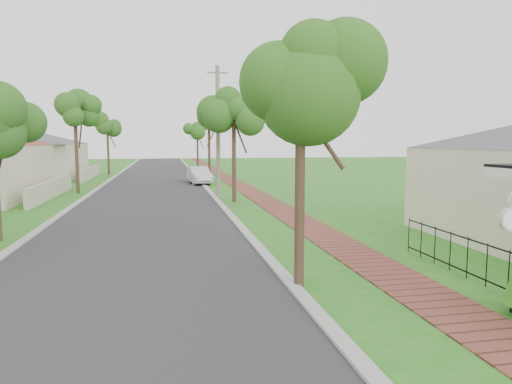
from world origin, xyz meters
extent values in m
plane|color=#25741B|center=(0.00, 0.00, 0.00)|extent=(160.00, 160.00, 0.00)
cube|color=#28282B|center=(-3.00, 20.00, 0.00)|extent=(7.00, 120.00, 0.02)
cube|color=#9E9E99|center=(0.65, 20.00, 0.00)|extent=(0.30, 120.00, 0.10)
cube|color=#9E9E99|center=(-6.65, 20.00, 0.00)|extent=(0.30, 120.00, 0.10)
cube|color=brown|center=(3.25, 20.00, 0.00)|extent=(1.50, 120.00, 0.03)
cube|color=black|center=(4.90, 0.00, 0.95)|extent=(0.03, 8.00, 0.03)
cube|color=black|center=(4.90, 0.00, 0.15)|extent=(0.03, 8.00, 0.03)
cylinder|color=black|center=(4.90, 0.00, 0.50)|extent=(0.02, 0.02, 1.00)
cylinder|color=black|center=(4.90, 0.67, 0.50)|extent=(0.02, 0.02, 1.00)
cylinder|color=black|center=(4.90, 1.33, 0.50)|extent=(0.02, 0.02, 1.00)
cylinder|color=black|center=(4.90, 2.00, 0.50)|extent=(0.02, 0.02, 1.00)
cylinder|color=black|center=(4.90, 2.67, 0.50)|extent=(0.02, 0.02, 1.00)
cylinder|color=black|center=(4.90, 3.33, 0.50)|extent=(0.02, 0.02, 1.00)
cylinder|color=black|center=(4.90, 4.00, 0.50)|extent=(0.02, 0.02, 1.00)
cylinder|color=#382619|center=(1.50, 16.00, 2.27)|extent=(0.22, 0.22, 4.55)
sphere|color=#124413|center=(1.50, 16.00, 4.68)|extent=(1.70, 1.70, 1.70)
cylinder|color=#382619|center=(1.50, 30.00, 2.45)|extent=(0.22, 0.22, 4.90)
sphere|color=#124413|center=(1.50, 30.00, 5.04)|extent=(1.70, 1.70, 1.70)
cylinder|color=#382619|center=(1.50, 44.00, 2.10)|extent=(0.22, 0.22, 4.20)
sphere|color=#124413|center=(1.50, 44.00, 4.32)|extent=(1.70, 1.70, 1.70)
cylinder|color=#382619|center=(-7.50, 22.00, 2.45)|extent=(0.22, 0.22, 4.90)
sphere|color=#124413|center=(-7.50, 22.00, 5.04)|extent=(1.70, 1.70, 1.70)
cylinder|color=#382619|center=(-7.50, 38.00, 2.27)|extent=(0.22, 0.22, 4.55)
sphere|color=#124413|center=(-7.50, 38.00, 4.68)|extent=(1.70, 1.70, 1.70)
cube|color=#BFB299|center=(-8.60, 20.00, 0.50)|extent=(0.25, 10.00, 1.00)
cube|color=beige|center=(-15.00, 34.00, 1.50)|extent=(11.00, 10.00, 3.00)
pyramid|color=#4C4C51|center=(-15.00, 34.00, 3.80)|extent=(15.56, 15.56, 1.60)
cube|color=#BFB299|center=(-8.60, 34.00, 0.50)|extent=(0.25, 10.00, 1.00)
imported|color=maroon|center=(0.40, 27.84, 0.66)|extent=(1.89, 4.00, 1.32)
imported|color=silver|center=(0.40, 26.80, 0.65)|extent=(1.83, 4.07, 1.30)
cylinder|color=#382619|center=(0.80, 1.50, 2.28)|extent=(0.22, 0.22, 4.56)
sphere|color=#34671D|center=(0.80, 1.50, 4.69)|extent=(2.27, 2.27, 2.27)
cylinder|color=gray|center=(0.90, 18.14, 3.75)|extent=(0.24, 0.24, 7.49)
cube|color=gray|center=(0.90, 18.14, 7.09)|extent=(1.20, 0.08, 0.08)
cylinder|color=silver|center=(3.65, -1.40, 2.11)|extent=(0.02, 0.02, 0.29)
cylinder|color=silver|center=(3.65, -1.40, 1.92)|extent=(0.41, 0.10, 0.41)
cylinder|color=white|center=(3.65, -1.34, 1.92)|extent=(0.35, 0.01, 0.35)
camera|label=1|loc=(-2.07, -8.05, 3.24)|focal=32.00mm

